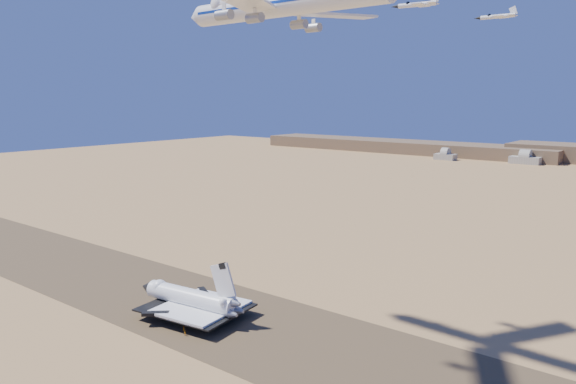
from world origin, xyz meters
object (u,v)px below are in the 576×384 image
Objects in this scene: crew_a at (186,322)px; chase_jet_c at (416,4)px; shuttle at (190,300)px; carrier_747 at (277,5)px; crew_b at (184,329)px; chase_jet_d at (497,16)px; crew_c at (185,333)px.

crew_a is 0.12× the size of chase_jet_c.
carrier_747 is at bearing 10.45° from shuttle.
chase_jet_d is at bearing -37.06° from crew_b.
shuttle is 15.85m from crew_c.
carrier_747 is (28.58, 8.91, 87.77)m from shuttle.
shuttle is at bearing 35.57° from crew_b.
crew_c is (10.18, -11.27, -4.52)m from shuttle.
carrier_747 is at bearing -112.97° from crew_c.
chase_jet_c reaches higher than shuttle.
chase_jet_c is at bearing 39.45° from shuttle.
crew_a is at bearing -146.31° from carrier_747.
chase_jet_d is (15.92, 25.92, -2.10)m from chase_jet_c.
chase_jet_d is at bearing -102.35° from crew_c.
chase_jet_c is at bearing -102.41° from crew_c.
crew_c is at bearing -129.36° from carrier_747.
shuttle is 2.68× the size of chase_jet_c.
shuttle is 25.76× the size of crew_c.
crew_c is at bearing -54.76° from shuttle.
carrier_747 reaches higher than chase_jet_d.
carrier_747 is at bearing -116.98° from chase_jet_d.
chase_jet_c is (48.92, 51.20, 91.19)m from shuttle.
carrier_747 is 96.35m from crew_b.
chase_jet_c is (38.73, 62.47, 95.71)m from crew_c.
chase_jet_d reaches higher than crew_b.
carrier_747 is 5.24× the size of chase_jet_c.
crew_a is 5.35m from crew_b.
shuttle is at bearing -28.51° from crew_c.
chase_jet_d is at bearing 65.00° from carrier_747.
crew_b is at bearing -135.53° from carrier_747.
crew_a is 0.13× the size of chase_jet_d.
shuttle is 0.51× the size of carrier_747.
crew_c is at bearing -120.72° from chase_jet_d.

